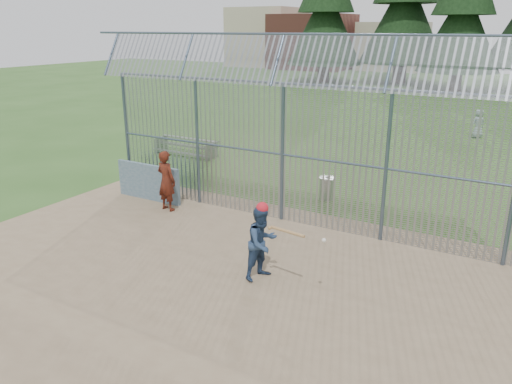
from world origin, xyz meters
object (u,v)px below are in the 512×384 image
Objects in this scene: bleacher at (185,146)px; trash_can at (327,188)px; batter at (262,243)px; onlooker at (166,181)px; dugout_wall at (149,182)px.

trash_can is at bearing -17.05° from bleacher.
onlooker reaches higher than batter.
batter is (5.88, -2.84, 0.25)m from dugout_wall.
dugout_wall is 6.54m from batter.
onlooker is 2.31× the size of trash_can.
bleacher is at bearing 64.19° from batter.
onlooker is 7.02m from bleacher.
batter is 11.89m from bleacher.
bleacher is (-7.73, 2.37, 0.03)m from trash_can.
dugout_wall reaches higher than bleacher.
onlooker is at bearing -56.84° from bleacher.
batter is 5.30m from onlooker.
bleacher is at bearing 162.95° from trash_can.
batter is 2.08× the size of trash_can.
trash_can is 8.09m from bleacher.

